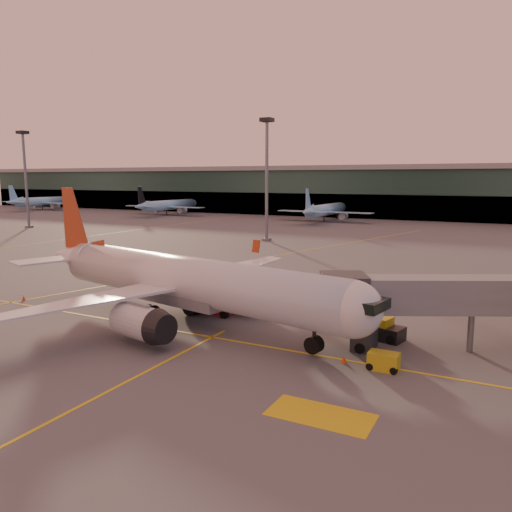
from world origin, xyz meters
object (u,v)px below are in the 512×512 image
at_px(main_airplane, 179,280).
at_px(catering_truck, 218,285).
at_px(pushback_tug, 381,330).
at_px(gpu_cart, 384,361).

height_order(main_airplane, catering_truck, main_airplane).
xyz_separation_m(catering_truck, pushback_tug, (16.65, -0.94, -1.95)).
bearing_deg(catering_truck, main_airplane, -89.92).
relative_size(main_airplane, catering_truck, 6.14).
height_order(main_airplane, gpu_cart, main_airplane).
xyz_separation_m(catering_truck, gpu_cart, (18.43, -7.74, -2.09)).
bearing_deg(gpu_cart, main_airplane, 172.45).
distance_m(gpu_cart, pushback_tug, 7.03).
relative_size(gpu_cart, pushback_tug, 0.56).
height_order(catering_truck, gpu_cart, catering_truck).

